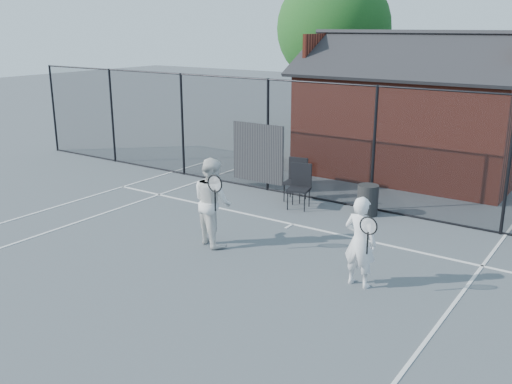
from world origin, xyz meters
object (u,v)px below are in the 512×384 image
Objects in this scene: chair_right at (299,187)px; chair_left at (295,181)px; player_front at (360,242)px; clubhouse at (413,120)px; player_back at (212,201)px; waste_bin at (368,200)px.

chair_left is at bearing 114.66° from chair_right.
clubhouse is at bearing 104.19° from player_front.
chair_right is (-1.00, -4.90, -1.08)m from clubhouse.
clubhouse is 8.05m from player_back.
chair_left is at bearing 92.39° from player_back.
clubhouse reaches higher than player_back.
player_front reaches higher than chair_left.
clubhouse reaches higher than chair_right.
player_back is 1.70× the size of chair_left.
clubhouse reaches higher than chair_left.
chair_right is at bearing -60.92° from chair_left.
player_back reaches higher than chair_left.
clubhouse reaches higher than waste_bin.
chair_right is (0.40, -0.50, 0.00)m from chair_left.
player_back is at bearing -97.12° from chair_left.
player_front is at bearing -59.92° from chair_right.
clubhouse is 4.74m from chair_left.
chair_right is at bearing 134.02° from player_front.
waste_bin is (1.99, 0.00, -0.17)m from chair_left.
chair_left reaches higher than waste_bin.
chair_left is at bearing 133.33° from player_front.
chair_left is 0.99× the size of chair_right.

